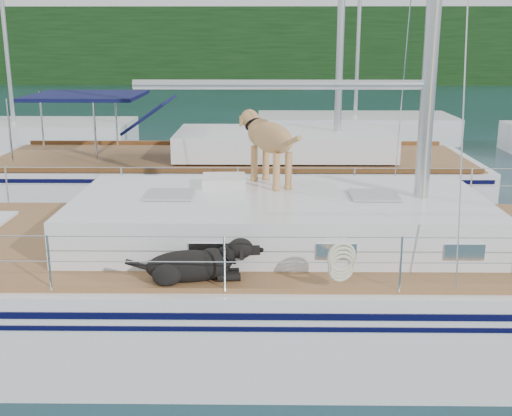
{
  "coord_description": "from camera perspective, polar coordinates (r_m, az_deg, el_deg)",
  "views": [
    {
      "loc": [
        0.6,
        -7.92,
        3.78
      ],
      "look_at": [
        0.5,
        0.2,
        1.6
      ],
      "focal_mm": 45.0,
      "sensor_mm": 36.0,
      "label": 1
    }
  ],
  "objects": [
    {
      "name": "neighbor_sailboat",
      "position": [
        14.72,
        -1.79,
        2.65
      ],
      "size": [
        11.0,
        3.5,
        13.3
      ],
      "color": "silver",
      "rests_on": "ground"
    },
    {
      "name": "shore_bank",
      "position": [
        54.22,
        0.06,
        11.67
      ],
      "size": [
        92.0,
        1.0,
        1.2
      ],
      "primitive_type": "cube",
      "color": "#595147",
      "rests_on": "ground"
    },
    {
      "name": "ground",
      "position": [
        8.8,
        -3.33,
        -10.45
      ],
      "size": [
        120.0,
        120.0,
        0.0
      ],
      "primitive_type": "plane",
      "color": "black",
      "rests_on": "ground"
    },
    {
      "name": "bg_boat_center",
      "position": [
        24.39,
        8.77,
        7.01
      ],
      "size": [
        7.2,
        3.0,
        11.65
      ],
      "color": "silver",
      "rests_on": "ground"
    },
    {
      "name": "bg_boat_west",
      "position": [
        23.78,
        -20.63,
        6.01
      ],
      "size": [
        8.0,
        3.0,
        11.65
      ],
      "color": "silver",
      "rests_on": "ground"
    },
    {
      "name": "tree_line",
      "position": [
        52.93,
        0.04,
        14.18
      ],
      "size": [
        90.0,
        3.0,
        6.0
      ],
      "primitive_type": "cube",
      "color": "black",
      "rests_on": "ground"
    },
    {
      "name": "main_sailboat",
      "position": [
        8.53,
        -2.75,
        -6.33
      ],
      "size": [
        12.0,
        3.8,
        14.01
      ],
      "color": "silver",
      "rests_on": "ground"
    }
  ]
}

